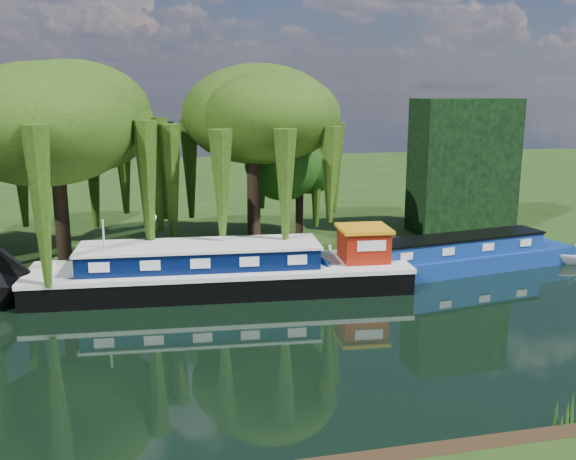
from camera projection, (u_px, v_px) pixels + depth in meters
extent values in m
plane|color=black|center=(150.00, 357.00, 22.16)|extent=(120.00, 120.00, 0.00)
cube|color=black|center=(142.00, 194.00, 54.44)|extent=(120.00, 52.00, 0.45)
cube|color=black|center=(222.00, 281.00, 29.31)|extent=(17.32, 5.19, 1.14)
cube|color=silver|center=(221.00, 268.00, 29.16)|extent=(17.42, 5.27, 0.21)
cube|color=#041036|center=(200.00, 256.00, 28.91)|extent=(10.77, 3.59, 0.90)
cube|color=silver|center=(200.00, 245.00, 28.80)|extent=(10.97, 3.80, 0.11)
cube|color=maroon|center=(364.00, 245.00, 29.91)|extent=(2.25, 2.25, 1.42)
cube|color=orange|center=(364.00, 228.00, 29.74)|extent=(2.51, 2.51, 0.15)
cylinder|color=silver|center=(104.00, 245.00, 28.17)|extent=(0.09, 0.09, 2.28)
cube|color=navy|center=(457.00, 264.00, 32.40)|extent=(13.71, 4.37, 1.01)
cube|color=navy|center=(458.00, 246.00, 32.19)|extent=(9.61, 3.17, 0.84)
cube|color=black|center=(458.00, 237.00, 32.09)|extent=(9.74, 3.30, 0.11)
cube|color=silver|center=(407.00, 256.00, 30.10)|extent=(0.68, 0.16, 0.36)
cube|color=silver|center=(449.00, 252.00, 30.97)|extent=(0.68, 0.16, 0.36)
cube|color=silver|center=(488.00, 247.00, 31.84)|extent=(0.68, 0.16, 0.36)
cube|color=silver|center=(526.00, 243.00, 32.70)|extent=(0.68, 0.16, 0.36)
imported|color=silver|center=(574.00, 263.00, 33.90)|extent=(2.50, 2.16, 1.30)
cylinder|color=black|center=(61.00, 209.00, 31.31)|extent=(0.73, 0.73, 5.66)
ellipsoid|color=#243F0D|center=(54.00, 125.00, 30.42)|extent=(7.90, 7.90, 5.11)
cylinder|color=black|center=(254.00, 201.00, 34.14)|extent=(0.76, 0.76, 5.41)
ellipsoid|color=#243F0D|center=(253.00, 127.00, 33.28)|extent=(7.38, 7.38, 4.77)
cylinder|color=black|center=(299.00, 193.00, 37.90)|extent=(0.43, 0.43, 5.09)
ellipsoid|color=#1A3F0F|center=(300.00, 158.00, 37.44)|extent=(4.07, 4.07, 4.07)
cube|color=black|center=(463.00, 166.00, 38.67)|extent=(6.00, 3.00, 8.00)
cylinder|color=silver|center=(154.00, 242.00, 31.92)|extent=(0.10, 0.10, 2.20)
sphere|color=white|center=(153.00, 217.00, 31.64)|extent=(0.36, 0.36, 0.36)
cylinder|color=silver|center=(55.00, 271.00, 29.06)|extent=(0.16, 0.16, 1.00)
cylinder|color=silver|center=(209.00, 262.00, 30.60)|extent=(0.16, 0.16, 1.00)
cylinder|color=silver|center=(330.00, 255.00, 31.92)|extent=(0.16, 0.16, 1.00)
cone|color=#184412|center=(574.00, 415.00, 17.14)|extent=(1.20, 1.20, 1.10)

